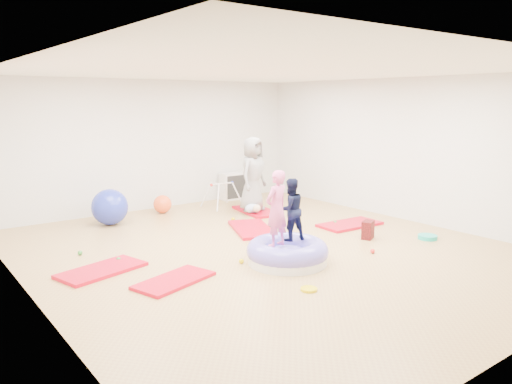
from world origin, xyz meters
TOP-DOWN VIEW (x-y plane):
  - room at (0.00, 0.00)m, footprint 7.01×8.01m
  - gym_mat_front_left at (-1.87, -0.39)m, footprint 1.18×0.83m
  - gym_mat_mid_left at (-2.48, 0.59)m, footprint 1.29×0.87m
  - gym_mat_center_back at (0.54, 1.13)m, footprint 1.10×1.45m
  - gym_mat_right at (2.24, 0.29)m, footprint 1.25×0.68m
  - gym_mat_rear_right at (1.53, 2.30)m, footprint 0.79×1.29m
  - inflatable_cushion at (-0.16, -0.68)m, footprint 1.21×1.21m
  - child_pink at (-0.39, -0.70)m, footprint 0.45×0.34m
  - child_navy at (-0.02, -0.57)m, footprint 0.51×0.43m
  - adult_caregiver at (1.42, 2.29)m, footprint 0.90×0.76m
  - infant at (1.28, 2.09)m, footprint 0.34×0.35m
  - ball_pit_balls at (0.29, 0.67)m, footprint 4.63×3.16m
  - exercise_ball_blue at (-1.38, 3.12)m, footprint 0.69×0.69m
  - exercise_ball_orange at (-0.12, 3.44)m, footprint 0.38×0.38m
  - infant_play_gym at (1.16, 3.08)m, footprint 0.74×0.70m
  - cube_shelf at (1.95, 3.79)m, footprint 0.64×0.32m
  - balance_disc at (2.60, -1.17)m, footprint 0.33×0.33m
  - backpack at (1.81, -0.52)m, footprint 0.31×0.27m
  - yellow_toy at (-0.65, -1.67)m, footprint 0.21×0.21m

SIDE VIEW (x-z plane):
  - yellow_toy at x=-0.65m, z-range 0.00..0.03m
  - gym_mat_front_left at x=-1.87m, z-range 0.00..0.04m
  - gym_mat_mid_left at x=-2.48m, z-range 0.00..0.05m
  - gym_mat_rear_right at x=1.53m, z-range 0.00..0.05m
  - gym_mat_right at x=2.24m, z-range 0.00..0.05m
  - gym_mat_center_back at x=0.54m, z-range 0.00..0.05m
  - balance_disc at x=2.60m, z-range 0.00..0.07m
  - ball_pit_balls at x=0.29m, z-range 0.00..0.07m
  - inflatable_cushion at x=-0.16m, z-range -0.04..0.34m
  - infant at x=1.28m, z-range 0.05..0.25m
  - backpack at x=1.81m, z-range 0.00..0.31m
  - exercise_ball_orange at x=-0.12m, z-range 0.00..0.38m
  - cube_shelf at x=1.95m, z-range 0.00..0.64m
  - exercise_ball_blue at x=-1.38m, z-range 0.00..0.69m
  - infant_play_gym at x=1.16m, z-range 0.10..0.66m
  - child_navy at x=-0.02m, z-range 0.35..1.28m
  - adult_caregiver at x=1.42m, z-range 0.05..1.61m
  - child_pink at x=-0.39m, z-range 0.35..1.45m
  - room at x=0.00m, z-range 0.00..2.80m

